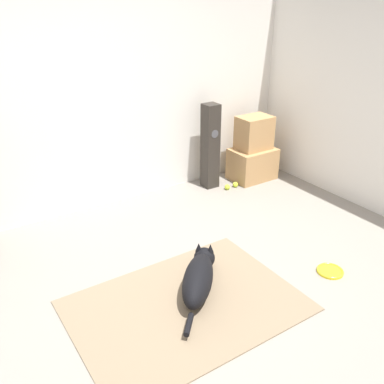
% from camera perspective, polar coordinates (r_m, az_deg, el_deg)
% --- Properties ---
extents(ground_plane, '(12.00, 12.00, 0.00)m').
position_cam_1_polar(ground_plane, '(3.30, -0.28, -16.30)').
color(ground_plane, gray).
extents(wall_back, '(8.00, 0.06, 2.55)m').
position_cam_1_polar(wall_back, '(4.47, -15.52, 12.68)').
color(wall_back, silver).
rests_on(wall_back, ground_plane).
extents(area_rug, '(1.71, 1.22, 0.01)m').
position_cam_1_polar(area_rug, '(3.38, -0.79, -14.90)').
color(area_rug, '#847056').
rests_on(area_rug, ground_plane).
extents(dog, '(0.70, 0.75, 0.27)m').
position_cam_1_polar(dog, '(3.44, 0.92, -11.23)').
color(dog, black).
rests_on(dog, area_rug).
extents(frisbee, '(0.23, 0.23, 0.03)m').
position_cam_1_polar(frisbee, '(3.90, 17.94, -9.99)').
color(frisbee, yellow).
rests_on(frisbee, ground_plane).
extents(cardboard_box_lower, '(0.55, 0.39, 0.39)m').
position_cam_1_polar(cardboard_box_lower, '(5.46, 8.05, 3.74)').
color(cardboard_box_lower, tan).
rests_on(cardboard_box_lower, ground_plane).
extents(cardboard_box_upper, '(0.41, 0.30, 0.41)m').
position_cam_1_polar(cardboard_box_upper, '(5.35, 8.29, 7.82)').
color(cardboard_box_upper, tan).
rests_on(cardboard_box_upper, cardboard_box_lower).
extents(floor_speaker, '(0.17, 0.18, 1.02)m').
position_cam_1_polar(floor_speaker, '(5.09, 2.45, 6.08)').
color(floor_speaker, '#2D2823').
rests_on(floor_speaker, ground_plane).
extents(tennis_ball_by_boxes, '(0.07, 0.07, 0.07)m').
position_cam_1_polar(tennis_ball_by_boxes, '(5.18, 4.73, 0.67)').
color(tennis_ball_by_boxes, '#C6E033').
rests_on(tennis_ball_by_boxes, ground_plane).
extents(tennis_ball_near_speaker, '(0.07, 0.07, 0.07)m').
position_cam_1_polar(tennis_ball_near_speaker, '(5.25, 5.81, 1.00)').
color(tennis_ball_near_speaker, '#C6E033').
rests_on(tennis_ball_near_speaker, ground_plane).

